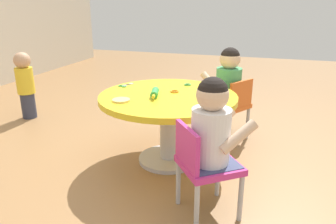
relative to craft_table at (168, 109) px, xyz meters
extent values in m
plane|color=#9E7247|center=(0.00, 0.00, -0.41)|extent=(10.00, 10.00, 0.00)
cylinder|color=silver|center=(0.00, 0.00, -0.39)|extent=(0.44, 0.44, 0.03)
cylinder|color=silver|center=(0.00, 0.00, -0.17)|extent=(0.12, 0.12, 0.48)
cylinder|color=yellow|center=(0.00, 0.00, 0.09)|extent=(0.98, 0.98, 0.04)
cylinder|color=#B7B7BC|center=(-0.55, -0.59, -0.27)|extent=(0.03, 0.03, 0.28)
cylinder|color=#B7B7BC|center=(-0.35, -0.43, -0.27)|extent=(0.03, 0.03, 0.28)
cylinder|color=#B7B7BC|center=(-0.71, -0.39, -0.27)|extent=(0.03, 0.03, 0.28)
cylinder|color=#B7B7BC|center=(-0.51, -0.23, -0.27)|extent=(0.03, 0.03, 0.28)
cube|color=#CC338C|center=(-0.53, -0.41, -0.11)|extent=(0.42, 0.42, 0.04)
cube|color=#CC338C|center=(-0.61, -0.30, 0.02)|extent=(0.23, 0.18, 0.22)
cube|color=#3F4772|center=(-0.53, -0.41, -0.11)|extent=(0.38, 0.38, 0.04)
cylinder|color=white|center=(-0.53, -0.41, 0.06)|extent=(0.21, 0.21, 0.30)
sphere|color=beige|center=(-0.53, -0.41, 0.29)|extent=(0.17, 0.17, 0.17)
sphere|color=black|center=(-0.53, -0.41, 0.30)|extent=(0.16, 0.16, 0.16)
cylinder|color=beige|center=(-0.56, -0.56, 0.09)|extent=(0.17, 0.20, 0.17)
cylinder|color=beige|center=(-0.38, -0.42, 0.09)|extent=(0.17, 0.20, 0.17)
cylinder|color=#B7B7BC|center=(0.75, -0.30, -0.27)|extent=(0.03, 0.03, 0.28)
cylinder|color=#B7B7BC|center=(0.53, -0.17, -0.27)|extent=(0.03, 0.03, 0.28)
cylinder|color=#B7B7BC|center=(0.62, -0.53, -0.27)|extent=(0.03, 0.03, 0.28)
cylinder|color=#B7B7BC|center=(0.39, -0.39, -0.27)|extent=(0.03, 0.03, 0.28)
cube|color=orange|center=(0.57, -0.35, -0.11)|extent=(0.41, 0.41, 0.04)
cube|color=orange|center=(0.50, -0.46, 0.02)|extent=(0.24, 0.16, 0.22)
cube|color=#3F4772|center=(0.57, -0.35, -0.11)|extent=(0.37, 0.37, 0.04)
cylinder|color=#4CA566|center=(0.57, -0.35, 0.06)|extent=(0.21, 0.21, 0.30)
sphere|color=beige|center=(0.57, -0.35, 0.29)|extent=(0.17, 0.17, 0.17)
sphere|color=black|center=(0.57, -0.35, 0.30)|extent=(0.16, 0.16, 0.16)
cylinder|color=beige|center=(0.72, -0.32, 0.09)|extent=(0.16, 0.21, 0.17)
cylinder|color=beige|center=(0.53, -0.21, 0.09)|extent=(0.16, 0.21, 0.17)
cylinder|color=#33384C|center=(0.48, 1.65, -0.28)|extent=(0.14, 0.14, 0.26)
cylinder|color=yellow|center=(0.48, 1.65, -0.02)|extent=(0.17, 0.17, 0.26)
sphere|color=tan|center=(0.48, 1.65, 0.18)|extent=(0.16, 0.16, 0.16)
cylinder|color=green|center=(-0.06, 0.08, 0.13)|extent=(0.15, 0.08, 0.05)
cylinder|color=yellow|center=(0.03, 0.10, 0.13)|extent=(0.05, 0.03, 0.02)
cylinder|color=yellow|center=(-0.15, 0.05, 0.13)|extent=(0.05, 0.03, 0.02)
cube|color=silver|center=(0.17, 0.39, 0.11)|extent=(0.11, 0.03, 0.01)
cube|color=silver|center=(0.17, 0.39, 0.11)|extent=(0.10, 0.07, 0.01)
torus|color=green|center=(0.10, 0.39, 0.11)|extent=(0.05, 0.05, 0.01)
torus|color=green|center=(0.12, 0.42, 0.11)|extent=(0.05, 0.05, 0.01)
cylinder|color=#F2CC72|center=(-0.24, 0.25, 0.12)|extent=(0.12, 0.12, 0.01)
cylinder|color=#B2E58C|center=(0.30, -0.26, 0.12)|extent=(0.11, 0.11, 0.02)
torus|color=#4CB259|center=(0.31, -0.06, 0.11)|extent=(0.06, 0.06, 0.01)
torus|color=red|center=(-0.11, -0.35, 0.11)|extent=(0.06, 0.06, 0.01)
torus|color=orange|center=(0.08, -0.02, 0.11)|extent=(0.06, 0.06, 0.01)
camera|label=1|loc=(-2.13, -0.69, 0.75)|focal=35.15mm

